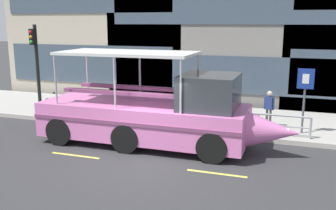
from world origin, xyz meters
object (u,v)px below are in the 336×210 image
(traffic_light_pole, at_px, (36,60))
(pedestrian_near_bow, at_px, (269,106))
(leaned_bicycle, at_px, (60,105))
(parking_sign, at_px, (305,90))
(duck_tour_boat, at_px, (158,115))

(traffic_light_pole, distance_m, pedestrian_near_bow, 10.71)
(traffic_light_pole, xyz_separation_m, leaned_bicycle, (1.11, 0.04, -2.09))
(traffic_light_pole, height_order, leaned_bicycle, traffic_light_pole)
(parking_sign, distance_m, pedestrian_near_bow, 1.58)
(duck_tour_boat, xyz_separation_m, pedestrian_near_bow, (3.64, 3.08, -0.04))
(traffic_light_pole, xyz_separation_m, parking_sign, (11.88, 0.17, -0.77))
(traffic_light_pole, relative_size, leaned_bicycle, 2.34)
(duck_tour_boat, bearing_deg, traffic_light_pole, 160.46)
(traffic_light_pole, xyz_separation_m, duck_tour_boat, (6.94, -2.46, -1.53))
(parking_sign, distance_m, duck_tour_boat, 5.64)
(duck_tour_boat, bearing_deg, pedestrian_near_bow, 40.22)
(traffic_light_pole, distance_m, duck_tour_boat, 7.52)
(duck_tour_boat, relative_size, pedestrian_near_bow, 6.22)
(parking_sign, xyz_separation_m, pedestrian_near_bow, (-1.30, 0.44, -0.79))
(leaned_bicycle, bearing_deg, duck_tour_boat, -23.21)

